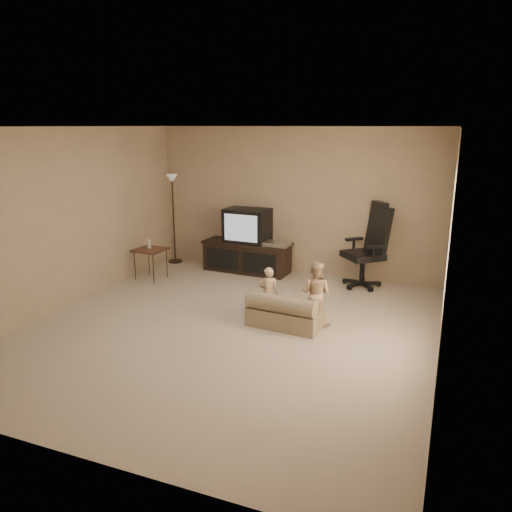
{
  "coord_description": "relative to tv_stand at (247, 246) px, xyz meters",
  "views": [
    {
      "loc": [
        2.49,
        -5.37,
        2.52
      ],
      "look_at": [
        0.12,
        0.6,
        0.83
      ],
      "focal_mm": 35.0,
      "sensor_mm": 36.0,
      "label": 1
    }
  ],
  "objects": [
    {
      "name": "room_shell",
      "position": [
        0.79,
        -2.49,
        1.05
      ],
      "size": [
        5.5,
        5.5,
        5.5
      ],
      "color": "white",
      "rests_on": "floor"
    },
    {
      "name": "tv_stand",
      "position": [
        0.0,
        0.0,
        0.0
      ],
      "size": [
        1.58,
        0.65,
        1.12
      ],
      "rotation": [
        0.0,
        0.0,
        -0.05
      ],
      "color": "black",
      "rests_on": "floor"
    },
    {
      "name": "child_sofa",
      "position": [
        1.41,
        -2.17,
        -0.28
      ],
      "size": [
        0.98,
        0.61,
        0.46
      ],
      "rotation": [
        0.0,
        0.0,
        -0.09
      ],
      "color": "gray",
      "rests_on": "floor"
    },
    {
      "name": "toddler_left",
      "position": [
        1.13,
        -1.99,
        -0.1
      ],
      "size": [
        0.31,
        0.26,
        0.72
      ],
      "primitive_type": "imported",
      "rotation": [
        0.0,
        0.0,
        3.44
      ],
      "color": "#DAAE88",
      "rests_on": "floor"
    },
    {
      "name": "floor",
      "position": [
        0.79,
        -2.49,
        -0.46
      ],
      "size": [
        5.5,
        5.5,
        0.0
      ],
      "primitive_type": "plane",
      "color": "#BDAB96",
      "rests_on": "ground"
    },
    {
      "name": "floor_lamp",
      "position": [
        -1.51,
        0.06,
        0.74
      ],
      "size": [
        0.26,
        0.26,
        1.65
      ],
      "color": "black",
      "rests_on": "floor"
    },
    {
      "name": "toddler_right",
      "position": [
        1.75,
        -1.93,
        -0.04
      ],
      "size": [
        0.44,
        0.28,
        0.85
      ],
      "primitive_type": "imported",
      "rotation": [
        0.0,
        0.0,
        3.02
      ],
      "color": "#DAAE88",
      "rests_on": "floor"
    },
    {
      "name": "side_table",
      "position": [
        -1.33,
        -1.03,
        0.04
      ],
      "size": [
        0.5,
        0.5,
        0.7
      ],
      "rotation": [
        0.0,
        0.0,
        -0.06
      ],
      "color": "brown",
      "rests_on": "floor"
    },
    {
      "name": "office_chair",
      "position": [
        2.11,
        -0.08,
        0.03
      ],
      "size": [
        0.88,
        0.88,
        1.36
      ],
      "rotation": [
        0.0,
        0.0,
        -0.85
      ],
      "color": "black",
      "rests_on": "floor"
    }
  ]
}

